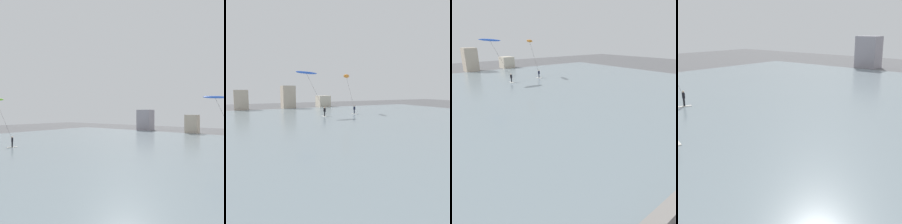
{
  "view_description": "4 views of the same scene",
  "coord_description": "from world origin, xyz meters",
  "views": [
    {
      "loc": [
        12.41,
        2.05,
        5.23
      ],
      "look_at": [
        1.76,
        15.44,
        5.31
      ],
      "focal_mm": 33.95,
      "sensor_mm": 36.0,
      "label": 1
    },
    {
      "loc": [
        -7.5,
        2.06,
        4.89
      ],
      "look_at": [
        -0.76,
        15.65,
        3.3
      ],
      "focal_mm": 34.81,
      "sensor_mm": 36.0,
      "label": 2
    },
    {
      "loc": [
        -9.09,
        0.51,
        7.98
      ],
      "look_at": [
        -2.14,
        9.3,
        4.01
      ],
      "focal_mm": 33.39,
      "sensor_mm": 36.0,
      "label": 3
    },
    {
      "loc": [
        9.37,
        1.05,
        7.92
      ],
      "look_at": [
        -1.46,
        13.66,
        3.39
      ],
      "focal_mm": 50.29,
      "sensor_mm": 36.0,
      "label": 4
    }
  ],
  "objects": []
}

